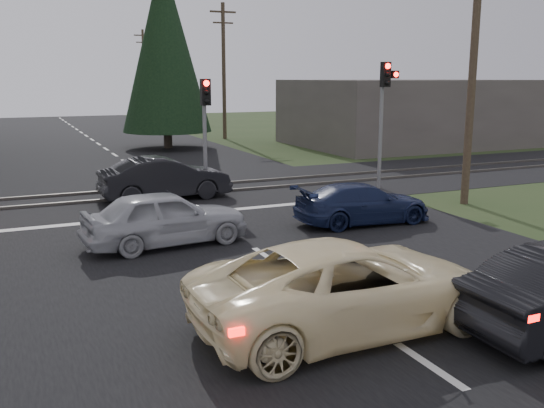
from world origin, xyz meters
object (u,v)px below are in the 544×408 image
silver_car (165,218)px  blue_sedan (363,204)px  dark_car_far (165,179)px  traffic_signal_center (205,117)px  utility_pole_mid (224,69)px  utility_pole_near (474,59)px  traffic_signal_right (385,100)px  cream_coupe (349,286)px  utility_pole_far (144,72)px

silver_car → blue_sedan: 5.77m
dark_car_far → traffic_signal_center: bearing=-95.4°
utility_pole_mid → blue_sedan: size_ratio=2.24×
traffic_signal_center → utility_pole_mid: (7.50, 19.32, 1.92)m
silver_car → blue_sedan: bearing=-95.6°
blue_sedan → utility_pole_near: bearing=-75.1°
traffic_signal_right → traffic_signal_center: (-6.55, 1.20, -0.51)m
traffic_signal_center → utility_pole_near: 9.05m
cream_coupe → silver_car: (-1.52, 6.33, -0.04)m
traffic_signal_center → utility_pole_far: 44.99m
blue_sedan → dark_car_far: bearing=39.5°
traffic_signal_center → utility_pole_mid: 20.82m
traffic_signal_right → utility_pole_near: utility_pole_near is taller
utility_pole_mid → silver_car: utility_pole_mid is taller
traffic_signal_right → silver_car: traffic_signal_right is taller
traffic_signal_right → utility_pole_near: (0.95, -3.47, 1.41)m
traffic_signal_right → blue_sedan: 6.42m
silver_car → dark_car_far: bearing=-19.4°
utility_pole_far → dark_car_far: bearing=-101.5°
traffic_signal_center → blue_sedan: (2.86, -5.69, -2.22)m
cream_coupe → blue_sedan: cream_coupe is taller
cream_coupe → utility_pole_mid: bearing=-17.0°
utility_pole_near → utility_pole_far: (0.00, 49.00, 0.00)m
utility_pole_mid → silver_car: 27.38m
traffic_signal_center → cream_coupe: traffic_signal_center is taller
traffic_signal_right → cream_coupe: bearing=-126.3°
utility_pole_mid → utility_pole_far: bearing=90.0°
cream_coupe → utility_pole_near: bearing=-51.7°
utility_pole_mid → utility_pole_far: size_ratio=1.00×
traffic_signal_center → utility_pole_mid: bearing=68.8°
traffic_signal_right → blue_sedan: (-3.69, -4.49, -2.73)m
silver_car → blue_sedan: (5.77, -0.01, -0.12)m
utility_pole_near → silver_car: utility_pole_near is taller
traffic_signal_right → utility_pole_mid: utility_pole_mid is taller
traffic_signal_center → silver_car: size_ratio=1.00×
traffic_signal_center → utility_pole_near: (7.50, -4.68, 1.92)m
traffic_signal_center → cream_coupe: (-1.39, -12.01, -2.06)m
dark_car_far → cream_coupe: bearing=178.5°
traffic_signal_center → blue_sedan: traffic_signal_center is taller
utility_pole_far → silver_car: (-10.41, -50.00, -4.02)m
utility_pole_far → utility_pole_near: bearing=-90.0°
silver_car → dark_car_far: dark_car_far is taller
traffic_signal_center → utility_pole_near: utility_pole_near is taller
utility_pole_mid → silver_car: bearing=-112.6°
cream_coupe → utility_pole_far: bearing=-10.1°
traffic_signal_center → utility_pole_far: utility_pole_far is taller
utility_pole_far → utility_pole_mid: bearing=-90.0°
traffic_signal_right → utility_pole_far: size_ratio=0.52×
utility_pole_mid → dark_car_far: (-8.98, -19.23, -4.00)m
traffic_signal_right → blue_sedan: traffic_signal_right is taller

